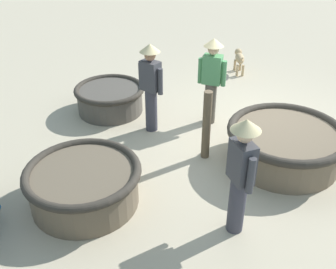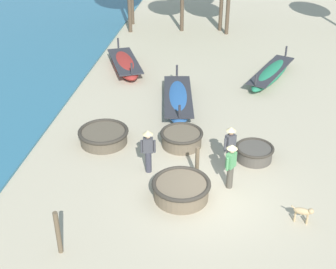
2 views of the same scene
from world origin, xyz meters
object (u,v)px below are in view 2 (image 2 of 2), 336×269
coracle_beside_post (182,138)px  long_boat_white_hull (125,64)px  coracle_far_left (254,152)px  coracle_front_right (181,189)px  fisherman_standing_left (148,148)px  dog (304,212)px  mooring_post_shoreline (58,233)px  long_boat_blue_hull (178,99)px  coracle_front_left (104,136)px  fisherman_crouching (230,145)px  long_boat_green_hull (271,74)px  fisherman_hauling (231,163)px  mooring_post_mid_beach (197,162)px

coracle_beside_post → long_boat_white_hull: (-3.83, 7.09, -0.00)m
coracle_far_left → long_boat_white_hull: bearing=130.6°
coracle_front_right → fisherman_standing_left: fisherman_standing_left is taller
dog → mooring_post_shoreline: bearing=-161.6°
long_boat_blue_hull → long_boat_white_hull: bearing=131.2°
coracle_front_left → fisherman_crouching: 5.02m
coracle_front_right → fisherman_crouching: fisherman_crouching is taller
coracle_far_left → fisherman_crouching: size_ratio=0.84×
long_boat_green_hull → dog: size_ratio=6.99×
fisherman_hauling → mooring_post_shoreline: size_ratio=1.18×
coracle_front_right → fisherman_crouching: (1.48, 1.96, 0.61)m
coracle_beside_post → long_boat_green_hull: (3.69, 6.91, -0.01)m
mooring_post_mid_beach → dog: bearing=-28.8°
coracle_far_left → mooring_post_mid_beach: bearing=-144.4°
long_boat_green_hull → fisherman_hauling: fisherman_hauling is taller
coracle_beside_post → mooring_post_shoreline: size_ratio=1.16×
coracle_far_left → long_boat_green_hull: (0.94, 7.50, 0.02)m
fisherman_hauling → dog: bearing=-32.6°
fisherman_standing_left → dog: fisherman_standing_left is taller
coracle_front_left → long_boat_blue_hull: long_boat_blue_hull is taller
fisherman_crouching → fisherman_hauling: bearing=-87.0°
coracle_beside_post → fisherman_standing_left: (-0.95, -1.91, 0.63)m
coracle_front_right → dog: bearing=-9.6°
dog → mooring_post_mid_beach: (-3.40, 1.87, 0.23)m
coracle_beside_post → long_boat_white_hull: bearing=118.4°
coracle_front_right → coracle_far_left: 3.57m
coracle_front_left → long_boat_white_hull: (-0.80, 7.32, 0.01)m
long_boat_green_hull → dog: bearing=-87.5°
long_boat_green_hull → mooring_post_shoreline: mooring_post_shoreline is taller
fisherman_hauling → coracle_beside_post: bearing=128.0°
coracle_front_left → fisherman_standing_left: fisherman_standing_left is taller
mooring_post_mid_beach → fisherman_hauling: bearing=-20.3°
coracle_far_left → dog: 3.58m
long_boat_white_hull → coracle_front_right: bearing=-67.9°
coracle_far_left → long_boat_green_hull: 7.56m
coracle_front_right → mooring_post_shoreline: (-3.07, -2.92, 0.36)m
long_boat_green_hull → mooring_post_shoreline: 14.56m
coracle_front_left → fisherman_crouching: bearing=-12.2°
fisherman_hauling → mooring_post_shoreline: 5.93m
coracle_far_left → mooring_post_mid_beach: size_ratio=1.16×
long_boat_white_hull → fisherman_hauling: fisherman_hauling is taller
long_boat_white_hull → fisherman_standing_left: bearing=-72.3°
coracle_far_left → mooring_post_mid_beach: (-1.99, -1.43, 0.31)m
fisherman_crouching → mooring_post_shoreline: fisherman_crouching is taller
long_boat_blue_hull → mooring_post_mid_beach: (1.33, -5.38, 0.29)m
mooring_post_mid_beach → coracle_beside_post: bearing=110.8°
coracle_beside_post → fisherman_crouching: (1.84, -1.28, 0.63)m
coracle_beside_post → mooring_post_shoreline: 6.74m
coracle_far_left → long_boat_white_hull: 10.11m
long_boat_blue_hull → coracle_front_right: bearing=-82.0°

